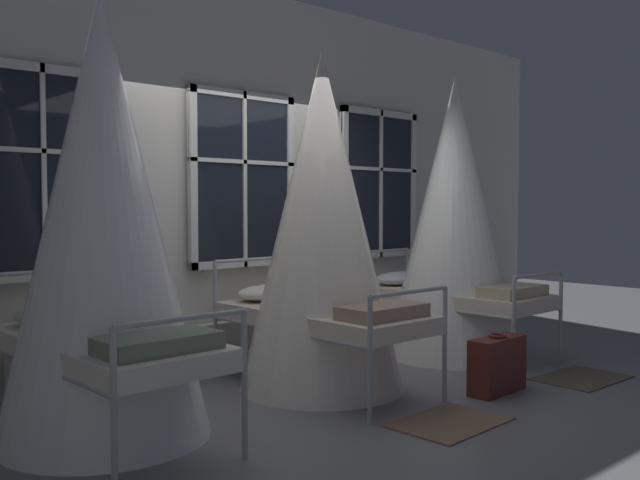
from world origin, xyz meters
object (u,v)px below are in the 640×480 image
object	(u,v)px
cot_first	(103,222)
suitcase_dark	(497,365)
cot_second	(322,226)
cot_third	(454,221)

from	to	relation	value
cot_first	suitcase_dark	distance (m)	3.20
cot_first	cot_second	world-z (taller)	cot_first
cot_third	suitcase_dark	world-z (taller)	cot_third
cot_first	cot_second	bearing A→B (deg)	-92.45
cot_first	suitcase_dark	world-z (taller)	cot_first
cot_second	suitcase_dark	size ratio (longest dim) A/B	4.79
cot_first	suitcase_dark	size ratio (longest dim) A/B	4.99
cot_first	suitcase_dark	xyz separation A→B (m)	(2.78, -1.07, -1.15)
cot_third	suitcase_dark	distance (m)	1.79
cot_first	cot_third	xyz separation A→B (m)	(3.66, 0.02, -0.04)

